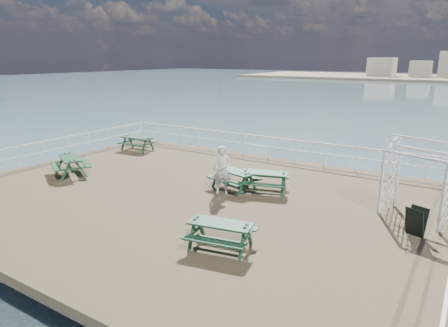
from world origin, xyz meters
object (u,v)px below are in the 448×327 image
(picnic_table_a, at_px, (137,140))
(picnic_table_b, at_px, (234,175))
(picnic_table_e, at_px, (220,230))
(person, at_px, (222,170))
(picnic_table_c, at_px, (264,177))
(picnic_table_d, at_px, (70,162))
(trellis_arbor, at_px, (418,184))

(picnic_table_a, relative_size, picnic_table_b, 0.90)
(picnic_table_e, xyz_separation_m, person, (-2.42, 3.86, 0.38))
(picnic_table_b, xyz_separation_m, picnic_table_c, (1.15, 0.35, 0.01))
(picnic_table_d, bearing_deg, picnic_table_e, 14.44)
(picnic_table_a, relative_size, picnic_table_e, 0.94)
(picnic_table_d, bearing_deg, picnic_table_a, 128.71)
(picnic_table_d, xyz_separation_m, person, (7.04, 1.46, 0.35))
(picnic_table_a, relative_size, person, 1.00)
(picnic_table_e, bearing_deg, trellis_arbor, 40.29)
(trellis_arbor, relative_size, person, 1.42)
(picnic_table_b, relative_size, picnic_table_d, 0.88)
(picnic_table_b, bearing_deg, trellis_arbor, 20.36)
(picnic_table_c, bearing_deg, trellis_arbor, -14.31)
(picnic_table_a, height_order, picnic_table_d, picnic_table_d)
(picnic_table_d, relative_size, trellis_arbor, 0.89)
(picnic_table_c, relative_size, picnic_table_e, 1.08)
(picnic_table_a, xyz_separation_m, picnic_table_e, (10.36, -7.47, -0.01))
(trellis_arbor, bearing_deg, picnic_table_a, -171.02)
(picnic_table_a, distance_m, picnic_table_d, 5.15)
(picnic_table_d, xyz_separation_m, trellis_arbor, (13.64, 2.77, 0.59))
(picnic_table_a, xyz_separation_m, picnic_table_c, (9.21, -2.56, 0.01))
(picnic_table_b, distance_m, picnic_table_e, 5.12)
(picnic_table_a, height_order, picnic_table_c, picnic_table_c)
(picnic_table_c, distance_m, person, 1.69)
(picnic_table_c, bearing_deg, picnic_table_a, 147.45)
(picnic_table_c, xyz_separation_m, picnic_table_e, (1.15, -4.92, -0.02))
(picnic_table_d, distance_m, person, 7.20)
(picnic_table_c, height_order, picnic_table_d, picnic_table_d)
(picnic_table_a, height_order, trellis_arbor, trellis_arbor)
(picnic_table_e, height_order, person, person)
(picnic_table_c, distance_m, picnic_table_e, 5.05)
(trellis_arbor, bearing_deg, picnic_table_b, -156.71)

